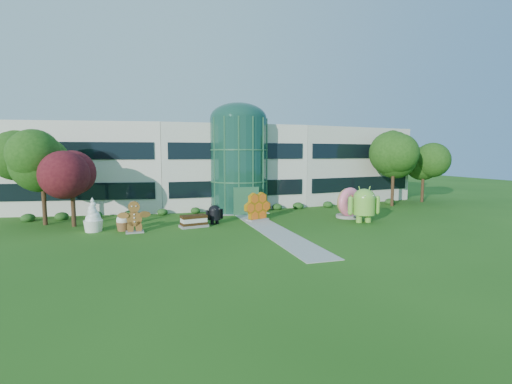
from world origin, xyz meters
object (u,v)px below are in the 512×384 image
object	(u,v)px
donut	(348,202)
android_green	(364,203)
gingerbread	(134,217)
android_black	(215,213)

from	to	relation	value
donut	android_green	bearing A→B (deg)	-107.03
donut	gingerbread	size ratio (longest dim) A/B	1.09
android_green	donut	bearing A→B (deg)	96.37
donut	gingerbread	bearing A→B (deg)	165.67
android_green	android_black	size ratio (longest dim) A/B	1.82
android_green	donut	distance (m)	2.62
android_black	donut	world-z (taller)	donut
android_green	gingerbread	world-z (taller)	android_green
android_green	donut	size ratio (longest dim) A/B	1.21
gingerbread	donut	bearing A→B (deg)	0.48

